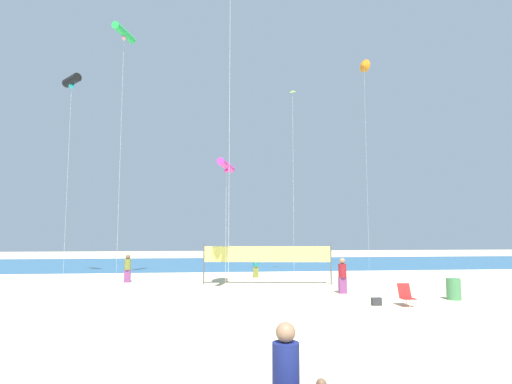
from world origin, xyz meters
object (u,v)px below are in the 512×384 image
mother_figure (286,379)px  kite_magenta_tube (226,166)px  beachgoer_teal_shirt (256,265)px  kite_black_tube (72,81)px  beachgoer_maroon_shirt (342,274)px  volleyball_net (267,256)px  beachgoer_olive_shirt (128,267)px  trash_barrel (454,289)px  folding_beach_chair (406,294)px  kite_green_tube (124,34)px  kite_lime_diamond (293,101)px  kite_orange_delta (364,66)px  beach_handbag (376,302)px

mother_figure → kite_magenta_tube: (-0.13, 15.68, 5.51)m
beachgoer_teal_shirt → kite_black_tube: size_ratio=0.12×
beachgoer_maroon_shirt → kite_magenta_tube: kite_magenta_tube is taller
mother_figure → volleyball_net: size_ratio=0.22×
volleyball_net → beachgoer_teal_shirt: bearing=92.7°
beachgoer_teal_shirt → volleyball_net: 4.14m
beachgoer_olive_shirt → kite_black_tube: 13.70m
trash_barrel → mother_figure: bearing=-129.2°
volleyball_net → kite_magenta_tube: (-2.54, -2.95, 4.76)m
mother_figure → beachgoer_teal_shirt: bearing=105.5°
folding_beach_chair → kite_black_tube: bearing=167.3°
mother_figure → beachgoer_olive_shirt: bearing=126.8°
kite_green_tube → kite_lime_diamond: size_ratio=1.19×
mother_figure → beachgoer_teal_shirt: mother_figure is taller
kite_orange_delta → trash_barrel: bearing=-98.7°
beachgoer_maroon_shirt → kite_orange_delta: size_ratio=0.10×
beach_handbag → beachgoer_maroon_shirt: bearing=93.9°
beach_handbag → kite_orange_delta: bearing=69.4°
kite_orange_delta → kite_green_tube: 20.09m
folding_beach_chair → beachgoer_olive_shirt: bearing=166.1°
kite_black_tube → beachgoer_maroon_shirt: bearing=-30.0°
mother_figure → kite_lime_diamond: kite_lime_diamond is taller
folding_beach_chair → kite_magenta_tube: 10.48m
kite_lime_diamond → kite_orange_delta: bearing=30.0°
trash_barrel → kite_orange_delta: bearing=81.3°
mother_figure → trash_barrel: mother_figure is taller
mother_figure → kite_black_tube: bearing=134.9°
beachgoer_olive_shirt → kite_green_tube: 14.93m
beachgoer_teal_shirt → kite_orange_delta: 20.01m
kite_orange_delta → kite_black_tube: bearing=-169.0°
trash_barrel → kite_orange_delta: (2.47, 16.13, 16.83)m
mother_figure → beachgoer_olive_shirt: 21.43m
kite_orange_delta → kite_magenta_tube: bearing=-134.9°
beachgoer_olive_shirt → volleyball_net: 8.47m
beachgoer_teal_shirt → kite_black_tube: (-12.67, 1.02, 12.55)m
kite_green_tube → mother_figure: bearing=-72.8°
volleyball_net → beachgoer_olive_shirt: bearing=166.3°
volleyball_net → kite_orange_delta: (9.83, 9.48, 15.67)m
volleyball_net → kite_orange_delta: size_ratio=0.41×
volleyball_net → kite_lime_diamond: bearing=63.4°
beach_handbag → kite_magenta_tube: bearing=141.1°
beachgoer_maroon_shirt → beachgoer_teal_shirt: size_ratio=1.08×
beach_handbag → mother_figure: bearing=-117.9°
kite_orange_delta → kite_magenta_tube: size_ratio=2.72×
beachgoer_teal_shirt → kite_magenta_tube: size_ratio=0.24×
kite_magenta_tube → kite_black_tube: kite_black_tube is taller
beach_handbag → kite_orange_delta: kite_orange_delta is taller
volleyball_net → kite_black_tube: (-12.86, 5.07, 11.77)m
beachgoer_maroon_shirt → kite_magenta_tube: size_ratio=0.26×
beachgoer_teal_shirt → folding_beach_chair: 12.93m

